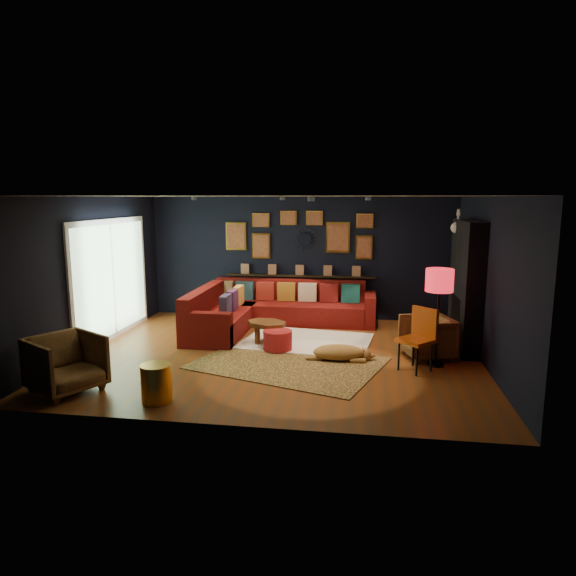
# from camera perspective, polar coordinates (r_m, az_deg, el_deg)

# --- Properties ---
(floor) EXTENTS (6.50, 6.50, 0.00)m
(floor) POSITION_cam_1_polar(r_m,az_deg,el_deg) (8.62, -0.98, -7.39)
(floor) COLOR brown
(floor) RESTS_ON ground
(room_walls) EXTENTS (6.50, 6.50, 6.50)m
(room_walls) POSITION_cam_1_polar(r_m,az_deg,el_deg) (8.28, -1.02, 3.19)
(room_walls) COLOR black
(room_walls) RESTS_ON ground
(sectional) EXTENTS (3.41, 2.69, 0.86)m
(sectional) POSITION_cam_1_polar(r_m,az_deg,el_deg) (10.36, -2.68, -2.56)
(sectional) COLOR maroon
(sectional) RESTS_ON ground
(ledge) EXTENTS (3.20, 0.12, 0.04)m
(ledge) POSITION_cam_1_polar(r_m,az_deg,el_deg) (11.00, 1.32, 1.36)
(ledge) COLOR black
(ledge) RESTS_ON room_walls
(gallery_wall) EXTENTS (3.15, 0.04, 1.02)m
(gallery_wall) POSITION_cam_1_polar(r_m,az_deg,el_deg) (10.94, 1.29, 5.99)
(gallery_wall) COLOR gold
(gallery_wall) RESTS_ON room_walls
(sunburst_mirror) EXTENTS (0.47, 0.16, 0.47)m
(sunburst_mirror) POSITION_cam_1_polar(r_m,az_deg,el_deg) (10.94, 1.88, 5.42)
(sunburst_mirror) COLOR silver
(sunburst_mirror) RESTS_ON room_walls
(fireplace) EXTENTS (0.31, 1.60, 2.20)m
(fireplace) POSITION_cam_1_polar(r_m,az_deg,el_deg) (9.30, 19.11, -0.17)
(fireplace) COLOR black
(fireplace) RESTS_ON ground
(deer_head) EXTENTS (0.50, 0.28, 0.45)m
(deer_head) POSITION_cam_1_polar(r_m,az_deg,el_deg) (9.69, 19.20, 6.35)
(deer_head) COLOR white
(deer_head) RESTS_ON fireplace
(sliding_door) EXTENTS (0.06, 2.80, 2.20)m
(sliding_door) POSITION_cam_1_polar(r_m,az_deg,el_deg) (9.96, -18.98, 0.93)
(sliding_door) COLOR white
(sliding_door) RESTS_ON ground
(ceiling_spots) EXTENTS (3.30, 2.50, 0.06)m
(ceiling_spots) POSITION_cam_1_polar(r_m,az_deg,el_deg) (9.01, -0.18, 9.91)
(ceiling_spots) COLOR black
(ceiling_spots) RESTS_ON room_walls
(shag_rug) EXTENTS (2.42, 1.90, 0.03)m
(shag_rug) POSITION_cam_1_polar(r_m,az_deg,el_deg) (9.33, 2.11, -5.92)
(shag_rug) COLOR white
(shag_rug) RESTS_ON ground
(leopard_rug) EXTENTS (3.24, 2.74, 0.02)m
(leopard_rug) POSITION_cam_1_polar(r_m,az_deg,el_deg) (8.16, 0.07, -8.33)
(leopard_rug) COLOR tan
(leopard_rug) RESTS_ON ground
(coffee_table) EXTENTS (0.91, 0.80, 0.38)m
(coffee_table) POSITION_cam_1_polar(r_m,az_deg,el_deg) (9.14, -2.38, -4.22)
(coffee_table) COLOR brown
(coffee_table) RESTS_ON shag_rug
(pouf) EXTENTS (0.49, 0.49, 0.32)m
(pouf) POSITION_cam_1_polar(r_m,az_deg,el_deg) (8.76, -1.16, -5.79)
(pouf) COLOR maroon
(pouf) RESTS_ON shag_rug
(armchair_left) EXTENTS (1.09, 1.11, 0.85)m
(armchair_left) POSITION_cam_1_polar(r_m,az_deg,el_deg) (7.53, -23.46, -7.44)
(armchair_left) COLOR #B67A3E
(armchair_left) RESTS_ON ground
(armchair_right) EXTENTS (0.87, 0.90, 0.75)m
(armchair_right) POSITION_cam_1_polar(r_m,az_deg,el_deg) (8.65, 15.21, -5.09)
(armchair_right) COLOR #B67A3E
(armchair_right) RESTS_ON ground
(gold_stool) EXTENTS (0.39, 0.39, 0.49)m
(gold_stool) POSITION_cam_1_polar(r_m,az_deg,el_deg) (6.86, -14.40, -10.20)
(gold_stool) COLOR gold
(gold_stool) RESTS_ON ground
(orange_chair) EXTENTS (0.64, 0.64, 0.95)m
(orange_chair) POSITION_cam_1_polar(r_m,az_deg,el_deg) (7.97, 14.40, -4.95)
(orange_chair) COLOR black
(orange_chair) RESTS_ON ground
(floor_lamp) EXTENTS (0.42, 0.42, 1.52)m
(floor_lamp) POSITION_cam_1_polar(r_m,az_deg,el_deg) (8.10, 16.46, 0.33)
(floor_lamp) COLOR black
(floor_lamp) RESTS_ON ground
(dog) EXTENTS (1.16, 0.64, 0.35)m
(dog) POSITION_cam_1_polar(r_m,az_deg,el_deg) (8.27, 5.67, -6.80)
(dog) COLOR #AD843F
(dog) RESTS_ON leopard_rug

